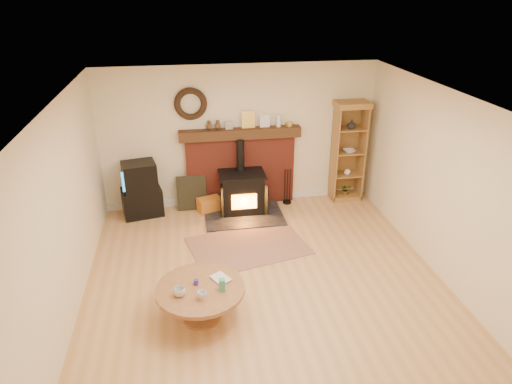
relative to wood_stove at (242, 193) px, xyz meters
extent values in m
plane|color=tan|center=(0.03, -2.28, -0.37)|extent=(5.50, 5.50, 0.00)
cube|color=beige|center=(0.03, 0.47, 0.93)|extent=(5.00, 0.02, 2.60)
cube|color=beige|center=(0.03, -5.03, 0.93)|extent=(5.00, 0.02, 2.60)
cube|color=beige|center=(-2.47, -2.28, 0.93)|extent=(0.02, 5.50, 2.60)
cube|color=beige|center=(2.53, -2.28, 0.93)|extent=(0.02, 5.50, 2.60)
cube|color=white|center=(0.03, -2.28, 2.23)|extent=(5.00, 5.50, 0.02)
cube|color=white|center=(0.03, 0.45, -0.31)|extent=(5.00, 0.04, 0.12)
torus|color=black|center=(-0.82, 0.41, 1.58)|extent=(0.57, 0.11, 0.57)
cube|color=maroon|center=(0.03, 0.40, 0.28)|extent=(2.00, 0.15, 1.30)
cube|color=#371F11|center=(0.03, 0.36, 1.02)|extent=(2.20, 0.22, 0.18)
cube|color=#999999|center=(-0.17, 0.37, 1.18)|extent=(0.13, 0.05, 0.14)
cube|color=gold|center=(0.18, 0.39, 1.26)|extent=(0.24, 0.06, 0.30)
cube|color=white|center=(0.48, 0.39, 1.22)|extent=(0.18, 0.05, 0.22)
cylinder|color=white|center=(0.73, 0.37, 1.22)|extent=(0.08, 0.08, 0.22)
cylinder|color=gold|center=(0.93, 0.37, 1.14)|extent=(0.14, 0.14, 0.07)
cube|color=black|center=(0.00, -0.18, -0.36)|extent=(1.40, 1.00, 0.03)
cube|color=black|center=(0.00, 0.02, 0.00)|extent=(0.74, 0.53, 0.69)
cube|color=black|center=(0.00, 0.02, 0.37)|extent=(0.82, 0.58, 0.04)
cylinder|color=black|center=(0.00, 0.17, 0.67)|extent=(0.14, 0.14, 0.56)
cube|color=orange|center=(0.00, -0.25, -0.04)|extent=(0.45, 0.02, 0.28)
cube|color=black|center=(-0.34, -0.19, -0.02)|extent=(0.17, 0.24, 0.55)
cube|color=black|center=(0.34, -0.19, -0.02)|extent=(0.17, 0.24, 0.55)
cube|color=brown|center=(-0.08, -1.21, -0.37)|extent=(2.03, 1.61, 0.01)
cube|color=black|center=(-1.80, 0.19, -0.12)|extent=(0.77, 0.61, 0.50)
cube|color=black|center=(-1.80, 0.19, 0.38)|extent=(0.65, 0.58, 0.50)
cube|color=blue|center=(-1.85, -0.05, 0.41)|extent=(0.45, 0.11, 0.36)
cube|color=olive|center=(2.05, 0.25, -0.32)|extent=(0.56, 0.40, 0.10)
cube|color=olive|center=(2.05, 0.45, 0.56)|extent=(0.56, 0.02, 1.77)
cube|color=olive|center=(1.78, 0.25, 0.56)|extent=(0.02, 0.40, 1.77)
cube|color=olive|center=(2.32, 0.25, 0.56)|extent=(0.02, 0.40, 1.77)
cube|color=olive|center=(2.05, 0.25, 1.50)|extent=(0.62, 0.44, 0.10)
cube|color=olive|center=(2.05, 0.25, 0.13)|extent=(0.52, 0.36, 0.02)
cube|color=olive|center=(2.05, 0.25, 0.59)|extent=(0.52, 0.36, 0.02)
cube|color=olive|center=(2.05, 0.25, 1.04)|extent=(0.52, 0.36, 0.02)
imported|color=white|center=(2.05, 0.20, 1.14)|extent=(0.17, 0.17, 0.17)
imported|color=white|center=(2.05, 0.20, 0.62)|extent=(0.22, 0.22, 0.05)
sphere|color=white|center=(2.05, 0.20, 0.20)|extent=(0.12, 0.12, 0.12)
imported|color=#3F936F|center=(2.05, 0.20, -0.17)|extent=(0.19, 0.17, 0.21)
cube|color=gold|center=(-0.60, 0.12, -0.24)|extent=(0.48, 0.38, 0.26)
cube|color=black|center=(-0.91, 0.27, -0.05)|extent=(0.54, 0.14, 0.64)
cylinder|color=black|center=(0.89, 0.22, -0.35)|extent=(0.16, 0.16, 0.04)
cylinder|color=black|center=(0.84, 0.22, -0.02)|extent=(0.02, 0.02, 0.70)
cylinder|color=black|center=(0.89, 0.22, -0.02)|extent=(0.02, 0.02, 0.70)
cylinder|color=black|center=(0.94, 0.22, -0.02)|extent=(0.02, 0.02, 0.70)
cylinder|color=brown|center=(-0.90, -2.81, -0.36)|extent=(0.49, 0.49, 0.03)
cylinder|color=brown|center=(-0.90, -2.81, -0.15)|extent=(0.18, 0.18, 0.39)
cylinder|color=brown|center=(-0.90, -2.81, 0.07)|extent=(1.11, 1.11, 0.05)
imported|color=white|center=(-1.15, -2.94, 0.15)|extent=(0.14, 0.14, 0.11)
imported|color=white|center=(-0.89, -3.04, 0.15)|extent=(0.11, 0.11, 0.10)
imported|color=#4C331E|center=(-0.72, -2.74, 0.11)|extent=(0.18, 0.25, 0.02)
cylinder|color=#33269C|center=(-0.95, -2.75, 0.13)|extent=(0.06, 0.06, 0.07)
cube|color=#3F936F|center=(-0.64, -2.92, 0.18)|extent=(0.07, 0.07, 0.16)
camera|label=1|loc=(-0.97, -7.44, 3.51)|focal=32.00mm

